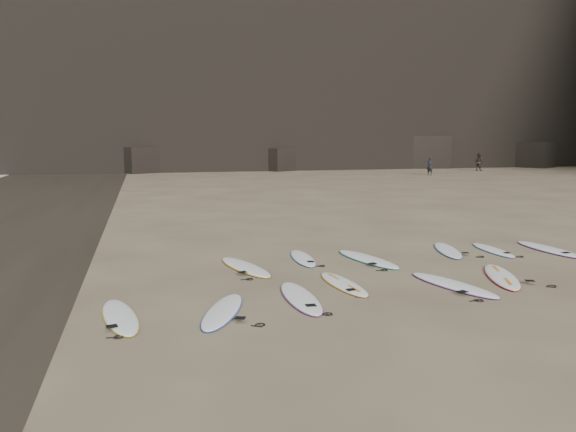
{
  "coord_description": "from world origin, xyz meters",
  "views": [
    {
      "loc": [
        -5.46,
        -12.01,
        3.55
      ],
      "look_at": [
        -1.88,
        1.92,
        1.5
      ],
      "focal_mm": 35.0,
      "sensor_mm": 36.0,
      "label": 1
    }
  ],
  "objects_px": {
    "surfboard_0": "(223,311)",
    "surfboard_6": "(303,258)",
    "surfboard_4": "(502,276)",
    "person_b": "(479,162)",
    "surfboard_3": "(453,284)",
    "surfboard_5": "(245,267)",
    "surfboard_2": "(343,284)",
    "surfboard_9": "(493,250)",
    "surfboard_8": "(448,250)",
    "person_a": "(430,166)",
    "surfboard_10": "(548,249)",
    "surfboard_7": "(367,259)",
    "surfboard_11": "(120,316)",
    "surfboard_1": "(301,297)"
  },
  "relations": [
    {
      "from": "surfboard_8",
      "to": "surfboard_5",
      "type": "bearing_deg",
      "value": -157.41
    },
    {
      "from": "person_b",
      "to": "surfboard_2",
      "type": "bearing_deg",
      "value": 114.33
    },
    {
      "from": "surfboard_1",
      "to": "surfboard_8",
      "type": "relative_size",
      "value": 1.06
    },
    {
      "from": "surfboard_4",
      "to": "surfboard_7",
      "type": "distance_m",
      "value": 3.71
    },
    {
      "from": "surfboard_2",
      "to": "surfboard_6",
      "type": "distance_m",
      "value": 3.0
    },
    {
      "from": "surfboard_3",
      "to": "surfboard_10",
      "type": "bearing_deg",
      "value": 15.38
    },
    {
      "from": "surfboard_4",
      "to": "person_b",
      "type": "relative_size",
      "value": 1.48
    },
    {
      "from": "surfboard_8",
      "to": "person_b",
      "type": "relative_size",
      "value": 1.38
    },
    {
      "from": "surfboard_3",
      "to": "surfboard_6",
      "type": "height_order",
      "value": "surfboard_3"
    },
    {
      "from": "surfboard_6",
      "to": "surfboard_11",
      "type": "xyz_separation_m",
      "value": [
        -4.95,
        -4.23,
        0.0
      ]
    },
    {
      "from": "surfboard_9",
      "to": "surfboard_10",
      "type": "xyz_separation_m",
      "value": [
        1.74,
        -0.35,
        0.01
      ]
    },
    {
      "from": "surfboard_7",
      "to": "surfboard_3",
      "type": "bearing_deg",
      "value": -87.27
    },
    {
      "from": "surfboard_8",
      "to": "surfboard_1",
      "type": "bearing_deg",
      "value": -129.9
    },
    {
      "from": "surfboard_11",
      "to": "person_a",
      "type": "xyz_separation_m",
      "value": [
        25.91,
        35.3,
        0.8
      ]
    },
    {
      "from": "surfboard_2",
      "to": "surfboard_10",
      "type": "bearing_deg",
      "value": 12.06
    },
    {
      "from": "surfboard_5",
      "to": "surfboard_9",
      "type": "xyz_separation_m",
      "value": [
        7.89,
        0.35,
        -0.01
      ]
    },
    {
      "from": "surfboard_3",
      "to": "surfboard_8",
      "type": "bearing_deg",
      "value": 46.17
    },
    {
      "from": "surfboard_5",
      "to": "surfboard_1",
      "type": "bearing_deg",
      "value": -93.73
    },
    {
      "from": "person_a",
      "to": "surfboard_8",
      "type": "bearing_deg",
      "value": -67.14
    },
    {
      "from": "surfboard_4",
      "to": "person_b",
      "type": "xyz_separation_m",
      "value": [
        24.86,
        39.24,
        0.86
      ]
    },
    {
      "from": "surfboard_10",
      "to": "surfboard_6",
      "type": "bearing_deg",
      "value": 173.99
    },
    {
      "from": "person_a",
      "to": "person_b",
      "type": "bearing_deg",
      "value": 81.05
    },
    {
      "from": "surfboard_2",
      "to": "surfboard_3",
      "type": "bearing_deg",
      "value": -21.38
    },
    {
      "from": "surfboard_0",
      "to": "surfboard_3",
      "type": "distance_m",
      "value": 5.64
    },
    {
      "from": "surfboard_0",
      "to": "surfboard_3",
      "type": "height_order",
      "value": "surfboard_3"
    },
    {
      "from": "surfboard_3",
      "to": "surfboard_5",
      "type": "height_order",
      "value": "same"
    },
    {
      "from": "surfboard_9",
      "to": "person_a",
      "type": "distance_m",
      "value": 34.78
    },
    {
      "from": "surfboard_10",
      "to": "person_b",
      "type": "xyz_separation_m",
      "value": [
        21.31,
        36.58,
        0.85
      ]
    },
    {
      "from": "surfboard_0",
      "to": "person_a",
      "type": "height_order",
      "value": "person_a"
    },
    {
      "from": "surfboard_7",
      "to": "surfboard_8",
      "type": "bearing_deg",
      "value": -2.06
    },
    {
      "from": "surfboard_4",
      "to": "surfboard_9",
      "type": "relative_size",
      "value": 1.18
    },
    {
      "from": "surfboard_3",
      "to": "person_a",
      "type": "relative_size",
      "value": 1.6
    },
    {
      "from": "surfboard_8",
      "to": "person_b",
      "type": "xyz_separation_m",
      "value": [
        24.45,
        35.93,
        0.86
      ]
    },
    {
      "from": "surfboard_7",
      "to": "person_a",
      "type": "xyz_separation_m",
      "value": [
        19.19,
        31.67,
        0.79
      ]
    },
    {
      "from": "surfboard_6",
      "to": "surfboard_8",
      "type": "relative_size",
      "value": 0.92
    },
    {
      "from": "surfboard_4",
      "to": "surfboard_1",
      "type": "bearing_deg",
      "value": -151.53
    },
    {
      "from": "surfboard_0",
      "to": "surfboard_6",
      "type": "height_order",
      "value": "surfboard_0"
    },
    {
      "from": "person_b",
      "to": "surfboard_7",
      "type": "bearing_deg",
      "value": 114.15
    },
    {
      "from": "surfboard_11",
      "to": "surfboard_6",
      "type": "bearing_deg",
      "value": 30.48
    },
    {
      "from": "surfboard_5",
      "to": "surfboard_6",
      "type": "relative_size",
      "value": 1.17
    },
    {
      "from": "surfboard_5",
      "to": "surfboard_7",
      "type": "height_order",
      "value": "surfboard_7"
    },
    {
      "from": "surfboard_4",
      "to": "surfboard_10",
      "type": "distance_m",
      "value": 4.43
    },
    {
      "from": "surfboard_2",
      "to": "surfboard_9",
      "type": "distance_m",
      "value": 6.48
    },
    {
      "from": "surfboard_9",
      "to": "surfboard_0",
      "type": "bearing_deg",
      "value": -151.56
    },
    {
      "from": "surfboard_2",
      "to": "person_b",
      "type": "distance_m",
      "value": 48.5
    },
    {
      "from": "surfboard_10",
      "to": "surfboard_11",
      "type": "relative_size",
      "value": 1.13
    },
    {
      "from": "surfboard_4",
      "to": "surfboard_6",
      "type": "relative_size",
      "value": 1.17
    },
    {
      "from": "surfboard_4",
      "to": "surfboard_5",
      "type": "relative_size",
      "value": 0.99
    },
    {
      "from": "surfboard_6",
      "to": "person_b",
      "type": "distance_m",
      "value": 46.23
    },
    {
      "from": "surfboard_4",
      "to": "surfboard_11",
      "type": "height_order",
      "value": "surfboard_4"
    }
  ]
}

